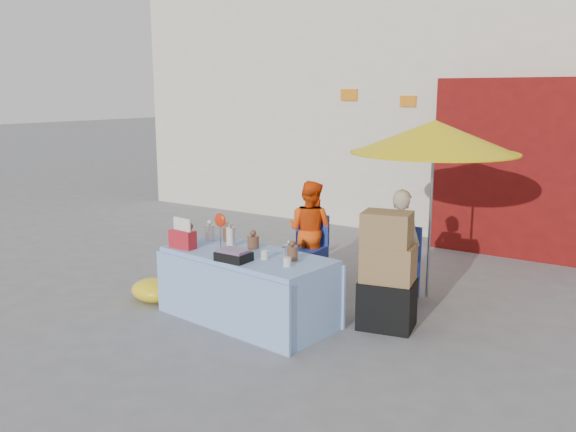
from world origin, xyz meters
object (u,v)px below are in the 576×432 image
Objects in this scene: chair_left at (304,262)px; vendor_orange at (310,230)px; vendor_beige at (400,243)px; umbrella at (434,138)px; box_stack at (387,275)px; chair_right at (394,278)px; market_table at (247,286)px.

chair_left is 0.66× the size of vendor_orange.
umbrella is at bearing -155.74° from vendor_beige.
vendor_beige is 1.06× the size of box_stack.
umbrella is (1.55, 0.28, 1.64)m from chair_left.
chair_right is 0.97m from box_stack.
chair_left is 2.27m from umbrella.
chair_right is 0.41× the size of umbrella.
chair_left is at bearing 150.77° from box_stack.
market_table is 1.48m from box_stack.
vendor_orange is 0.62× the size of umbrella.
chair_left and chair_right have the same top height.
chair_right is 1.69m from umbrella.
market_table is 2.69m from umbrella.
umbrella is 1.76m from box_stack.
chair_left is 0.41× the size of umbrella.
chair_right is 1.32m from vendor_orange.
chair_right is (1.03, 1.50, -0.12)m from market_table.
box_stack reaches higher than chair_right.
chair_left is 0.41m from vendor_orange.
chair_right is 0.41m from vendor_beige.
box_stack is (0.30, -1.00, -0.08)m from vendor_beige.
vendor_orange is (0.00, 0.13, 0.39)m from chair_left.
box_stack is at bearing 144.82° from vendor_orange.
market_table is 1.52m from chair_left.
market_table is 2.35× the size of chair_right.
market_table is 1.55× the size of vendor_orange.
vendor_beige is (1.25, 0.13, 0.39)m from chair_left.
vendor_orange reaches higher than chair_right.
umbrella is (0.30, 0.15, 1.24)m from vendor_beige.
vendor_orange reaches higher than chair_left.
vendor_beige is at bearing 177.69° from vendor_orange.
market_table is at bearing 95.42° from vendor_orange.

